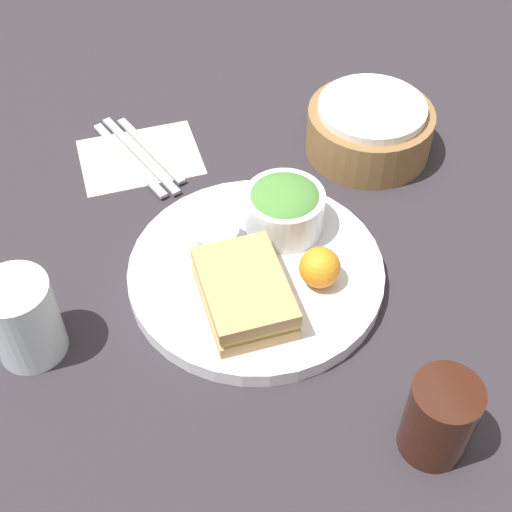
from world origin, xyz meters
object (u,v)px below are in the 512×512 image
at_px(salad_bowl, 284,207).
at_px(spoon, 150,150).
at_px(dressing_cup, 216,235).
at_px(bread_basket, 369,128).
at_px(plate, 256,272).
at_px(drink_glass, 439,418).
at_px(fork, 129,159).
at_px(knife, 140,155).
at_px(water_glass, 23,319).
at_px(sandwich, 244,293).

height_order(salad_bowl, spoon, salad_bowl).
height_order(salad_bowl, dressing_cup, salad_bowl).
height_order(dressing_cup, bread_basket, bread_basket).
height_order(plate, spoon, plate).
bearing_deg(plate, dressing_cup, -145.00).
relative_size(drink_glass, bread_basket, 0.56).
bearing_deg(drink_glass, bread_basket, 165.25).
xyz_separation_m(salad_bowl, fork, (-0.21, -0.17, -0.05)).
xyz_separation_m(knife, spoon, (-0.01, 0.02, 0.00)).
distance_m(plate, knife, 0.29).
distance_m(bread_basket, knife, 0.34).
relative_size(spoon, water_glass, 1.64).
height_order(drink_glass, water_glass, water_glass).
height_order(knife, water_glass, water_glass).
bearing_deg(fork, drink_glass, -176.95).
xyz_separation_m(plate, bread_basket, (-0.19, 0.23, 0.03)).
relative_size(sandwich, spoon, 0.77).
distance_m(bread_basket, spoon, 0.33).
height_order(salad_bowl, fork, salad_bowl).
bearing_deg(fork, dressing_cup, -179.81).
distance_m(sandwich, bread_basket, 0.36).
distance_m(sandwich, salad_bowl, 0.14).
bearing_deg(dressing_cup, water_glass, -72.04).
relative_size(plate, drink_glass, 3.11).
distance_m(dressing_cup, bread_basket, 0.30).
distance_m(drink_glass, bread_basket, 0.48).
height_order(sandwich, spoon, sandwich).
height_order(sandwich, fork, sandwich).
height_order(bread_basket, spoon, bread_basket).
distance_m(dressing_cup, drink_glass, 0.36).
relative_size(plate, dressing_cup, 5.24).
distance_m(plate, spoon, 0.29).
distance_m(plate, fork, 0.29).
relative_size(plate, bread_basket, 1.75).
relative_size(fork, spoon, 1.11).
height_order(plate, fork, plate).
height_order(plate, drink_glass, drink_glass).
bearing_deg(dressing_cup, spoon, -169.22).
bearing_deg(drink_glass, water_glass, -122.23).
distance_m(salad_bowl, water_glass, 0.34).
xyz_separation_m(salad_bowl, drink_glass, (0.33, 0.06, -0.01)).
relative_size(salad_bowl, fork, 0.52).
bearing_deg(fork, salad_bowl, -160.70).
bearing_deg(sandwich, bread_basket, 133.19).
distance_m(salad_bowl, spoon, 0.26).
xyz_separation_m(plate, dressing_cup, (-0.05, -0.04, 0.03)).
relative_size(drink_glass, spoon, 0.58).
height_order(salad_bowl, drink_glass, drink_glass).
xyz_separation_m(bread_basket, spoon, (-0.09, -0.31, -0.03)).
bearing_deg(bread_basket, salad_bowl, -52.34).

